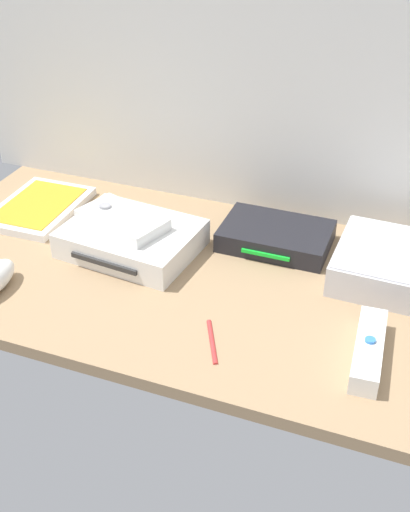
{
  "coord_description": "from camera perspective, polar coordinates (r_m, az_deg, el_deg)",
  "views": [
    {
      "loc": [
        29.79,
        -78.02,
        58.82
      ],
      "look_at": [
        0.0,
        0.0,
        4.0
      ],
      "focal_mm": 45.76,
      "sensor_mm": 36.0,
      "label": 1
    }
  ],
  "objects": [
    {
      "name": "network_router",
      "position": [
        1.1,
        6.22,
        1.75
      ],
      "size": [
        18.04,
        12.44,
        3.4
      ],
      "rotation": [
        0.0,
        0.0,
        -0.0
      ],
      "color": "black",
      "rests_on": "ground_plane"
    },
    {
      "name": "game_case",
      "position": [
        1.24,
        -14.31,
        4.14
      ],
      "size": [
        14.02,
        19.3,
        1.56
      ],
      "rotation": [
        0.0,
        0.0,
        0.02
      ],
      "color": "white",
      "rests_on": "ground_plane"
    },
    {
      "name": "remote_classic_pad",
      "position": [
        1.07,
        -7.23,
        3.16
      ],
      "size": [
        16.19,
        12.13,
        2.4
      ],
      "rotation": [
        0.0,
        0.0,
        -0.32
      ],
      "color": "white",
      "rests_on": "game_console"
    },
    {
      "name": "back_wall",
      "position": [
        1.1,
        4.83,
        19.08
      ],
      "size": [
        110.0,
        1.2,
        64.0
      ],
      "primitive_type": "cube",
      "color": "silver",
      "rests_on": "ground"
    },
    {
      "name": "mini_computer",
      "position": [
        1.04,
        16.04,
        -0.73
      ],
      "size": [
        17.48,
        17.48,
        5.3
      ],
      "rotation": [
        0.0,
        0.0,
        -0.03
      ],
      "color": "silver",
      "rests_on": "ground_plane"
    },
    {
      "name": "stylus_pen",
      "position": [
        0.9,
        0.63,
        -7.37
      ],
      "size": [
        4.61,
        8.38,
        0.7
      ],
      "primitive_type": "cylinder",
      "rotation": [
        0.0,
        1.57,
        2.03
      ],
      "color": "red",
      "rests_on": "ground_plane"
    },
    {
      "name": "game_console",
      "position": [
        1.08,
        -6.43,
        1.52
      ],
      "size": [
        22.49,
        18.06,
        4.4
      ],
      "rotation": [
        0.0,
        0.0,
        -0.1
      ],
      "color": "white",
      "rests_on": "ground_plane"
    },
    {
      "name": "remote_wand",
      "position": [
        0.89,
        14.1,
        -7.97
      ],
      "size": [
        4.56,
        15.0,
        3.4
      ],
      "rotation": [
        0.0,
        0.0,
        0.07
      ],
      "color": "white",
      "rests_on": "ground_plane"
    },
    {
      "name": "ground_plane",
      "position": [
        1.03,
        -0.0,
        -2.33
      ],
      "size": [
        100.0,
        48.0,
        2.0
      ],
      "primitive_type": "cube",
      "color": "#9E7F5B",
      "rests_on": "ground"
    }
  ]
}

